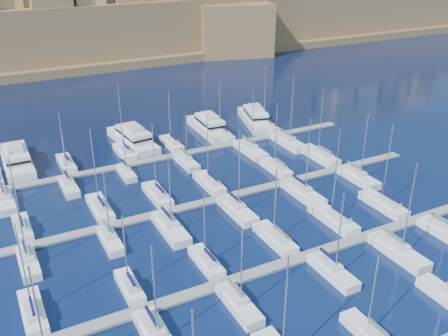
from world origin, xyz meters
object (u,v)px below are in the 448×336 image
motor_yacht_c (209,126)px  motor_yacht_a (17,159)px  motor_yacht_b (133,138)px  motor_yacht_d (255,118)px

motor_yacht_c → motor_yacht_a: bearing=179.2°
motor_yacht_b → motor_yacht_d: 31.96m
motor_yacht_b → motor_yacht_c: 18.90m
motor_yacht_c → motor_yacht_b: bearing=177.6°
motor_yacht_d → motor_yacht_c: bearing=-179.8°
motor_yacht_a → motor_yacht_d: (57.05, -0.58, 0.00)m
motor_yacht_b → motor_yacht_d: bearing=-1.3°
motor_yacht_c → motor_yacht_d: (13.07, 0.04, 0.00)m
motor_yacht_a → motor_yacht_c: size_ratio=1.07×
motor_yacht_a → motor_yacht_b: (25.10, 0.17, 0.00)m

